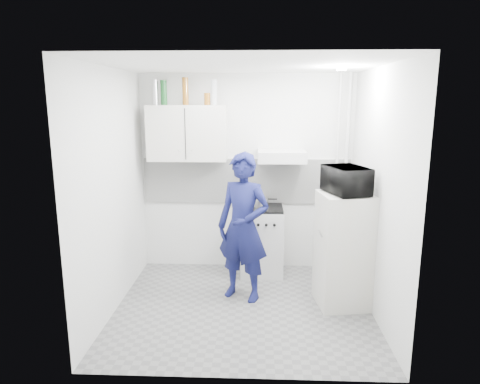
{
  "coord_description": "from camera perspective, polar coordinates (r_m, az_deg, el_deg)",
  "views": [
    {
      "loc": [
        0.15,
        -4.39,
        2.25
      ],
      "look_at": [
        -0.05,
        0.3,
        1.25
      ],
      "focal_mm": 32.0,
      "sensor_mm": 36.0,
      "label": 1
    }
  ],
  "objects": [
    {
      "name": "floor",
      "position": [
        4.94,
        0.41,
        -15.1
      ],
      "size": [
        2.8,
        2.8,
        0.0
      ],
      "primitive_type": "plane",
      "color": "slate",
      "rests_on": "ground"
    },
    {
      "name": "ceiling",
      "position": [
        4.4,
        0.46,
        16.58
      ],
      "size": [
        2.8,
        2.8,
        0.0
      ],
      "primitive_type": "plane",
      "color": "white",
      "rests_on": "wall_back"
    },
    {
      "name": "wall_back",
      "position": [
        5.72,
        0.86,
        2.47
      ],
      "size": [
        2.8,
        0.0,
        2.8
      ],
      "primitive_type": "plane",
      "rotation": [
        1.57,
        0.0,
        0.0
      ],
      "color": "silver",
      "rests_on": "floor"
    },
    {
      "name": "wall_left",
      "position": [
        4.75,
        -16.7,
        -0.02
      ],
      "size": [
        0.0,
        2.6,
        2.6
      ],
      "primitive_type": "plane",
      "rotation": [
        1.57,
        0.0,
        1.57
      ],
      "color": "silver",
      "rests_on": "floor"
    },
    {
      "name": "wall_right",
      "position": [
        4.66,
        17.9,
        -0.32
      ],
      "size": [
        0.0,
        2.6,
        2.6
      ],
      "primitive_type": "plane",
      "rotation": [
        1.57,
        0.0,
        -1.57
      ],
      "color": "silver",
      "rests_on": "floor"
    },
    {
      "name": "person",
      "position": [
        4.86,
        0.43,
        -4.71
      ],
      "size": [
        0.73,
        0.62,
        1.7
      ],
      "primitive_type": "imported",
      "rotation": [
        0.0,
        0.0,
        -0.41
      ],
      "color": "#101441",
      "rests_on": "floor"
    },
    {
      "name": "stove",
      "position": [
        5.69,
        2.93,
        -6.56
      ],
      "size": [
        0.55,
        0.55,
        0.88
      ],
      "primitive_type": "cube",
      "color": "beige",
      "rests_on": "floor"
    },
    {
      "name": "fridge",
      "position": [
        4.9,
        13.56,
        -7.54
      ],
      "size": [
        0.6,
        0.6,
        1.28
      ],
      "primitive_type": "cube",
      "rotation": [
        0.0,
        0.0,
        0.14
      ],
      "color": "beige",
      "rests_on": "floor"
    },
    {
      "name": "stove_top",
      "position": [
        5.56,
        2.98,
        -2.11
      ],
      "size": [
        0.53,
        0.53,
        0.03
      ],
      "primitive_type": "cube",
      "color": "black",
      "rests_on": "stove"
    },
    {
      "name": "saucepan",
      "position": [
        5.58,
        2.71,
        -1.28
      ],
      "size": [
        0.21,
        0.21,
        0.11
      ],
      "primitive_type": "cylinder",
      "color": "silver",
      "rests_on": "stove_top"
    },
    {
      "name": "microwave",
      "position": [
        4.7,
        14.03,
        1.52
      ],
      "size": [
        0.62,
        0.51,
        0.29
      ],
      "primitive_type": "imported",
      "rotation": [
        0.0,
        0.0,
        1.89
      ],
      "color": "black",
      "rests_on": "fridge"
    },
    {
      "name": "bottle_a",
      "position": [
        5.62,
        -11.24,
        12.91
      ],
      "size": [
        0.07,
        0.07,
        0.31
      ],
      "primitive_type": "cylinder",
      "color": "silver",
      "rests_on": "upper_cabinet"
    },
    {
      "name": "bottle_b",
      "position": [
        5.59,
        -10.13,
        12.91
      ],
      "size": [
        0.08,
        0.08,
        0.31
      ],
      "primitive_type": "cylinder",
      "color": "#144C1E",
      "rests_on": "upper_cabinet"
    },
    {
      "name": "bottle_d",
      "position": [
        5.54,
        -7.3,
        13.17
      ],
      "size": [
        0.08,
        0.08,
        0.34
      ],
      "primitive_type": "cylinder",
      "color": "brown",
      "rests_on": "upper_cabinet"
    },
    {
      "name": "canister_b",
      "position": [
        5.5,
        -4.4,
        12.25
      ],
      "size": [
        0.08,
        0.08,
        0.15
      ],
      "primitive_type": "cylinder",
      "color": "brown",
      "rests_on": "upper_cabinet"
    },
    {
      "name": "bottle_e",
      "position": [
        5.49,
        -3.49,
        13.11
      ],
      "size": [
        0.08,
        0.08,
        0.31
      ],
      "primitive_type": "cylinder",
      "color": "#B2B7BC",
      "rests_on": "upper_cabinet"
    },
    {
      "name": "upper_cabinet",
      "position": [
        5.55,
        -7.01,
        7.81
      ],
      "size": [
        1.0,
        0.35,
        0.7
      ],
      "primitive_type": "cube",
      "color": "beige",
      "rests_on": "wall_back"
    },
    {
      "name": "range_hood",
      "position": [
        5.44,
        5.56,
        4.8
      ],
      "size": [
        0.6,
        0.5,
        0.14
      ],
      "primitive_type": "cube",
      "color": "beige",
      "rests_on": "wall_back"
    },
    {
      "name": "backsplash",
      "position": [
        5.72,
        0.85,
        1.46
      ],
      "size": [
        2.74,
        0.03,
        0.6
      ],
      "primitive_type": "cube",
      "color": "white",
      "rests_on": "wall_back"
    },
    {
      "name": "pipe_a",
      "position": [
        5.76,
        13.89,
        2.18
      ],
      "size": [
        0.05,
        0.05,
        2.6
      ],
      "primitive_type": "cylinder",
      "color": "beige",
      "rests_on": "floor"
    },
    {
      "name": "pipe_b",
      "position": [
        5.73,
        12.72,
        2.2
      ],
      "size": [
        0.04,
        0.04,
        2.6
      ],
      "primitive_type": "cylinder",
      "color": "beige",
      "rests_on": "floor"
    },
    {
      "name": "ceiling_spot_fixture",
      "position": [
        4.68,
        13.37,
        15.64
      ],
      "size": [
        0.1,
        0.1,
        0.02
      ],
      "primitive_type": "cylinder",
      "color": "white",
      "rests_on": "ceiling"
    }
  ]
}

